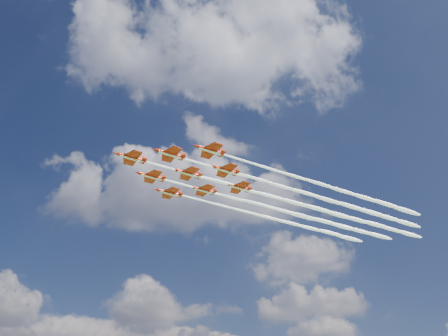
# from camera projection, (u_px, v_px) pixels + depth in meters

# --- Properties ---
(jet_lead) EXTENTS (82.06, 52.67, 2.61)m
(jet_lead) POSITION_uv_depth(u_px,v_px,m) (256.00, 192.00, 149.07)
(jet_lead) COLOR #A91C09
(jet_row2_port) EXTENTS (82.06, 52.67, 2.61)m
(jet_row2_port) POSITION_uv_depth(u_px,v_px,m) (291.00, 189.00, 147.40)
(jet_row2_port) COLOR #A91C09
(jet_row2_starb) EXTENTS (82.06, 52.67, 2.61)m
(jet_row2_starb) POSITION_uv_depth(u_px,v_px,m) (266.00, 206.00, 158.59)
(jet_row2_starb) COLOR #A91C09
(jet_row3_port) EXTENTS (82.06, 52.67, 2.61)m
(jet_row3_port) POSITION_uv_depth(u_px,v_px,m) (328.00, 186.00, 145.74)
(jet_row3_port) COLOR #A91C09
(jet_row3_centre) EXTENTS (82.06, 52.67, 2.61)m
(jet_row3_centre) POSITION_uv_depth(u_px,v_px,m) (300.00, 204.00, 156.93)
(jet_row3_centre) COLOR #A91C09
(jet_row3_starb) EXTENTS (82.06, 52.67, 2.61)m
(jet_row3_starb) POSITION_uv_depth(u_px,v_px,m) (276.00, 219.00, 168.11)
(jet_row3_starb) COLOR #A91C09
(jet_row4_port) EXTENTS (82.06, 52.67, 2.61)m
(jet_row4_port) POSITION_uv_depth(u_px,v_px,m) (334.00, 202.00, 155.26)
(jet_row4_port) COLOR #A91C09
(jet_row4_starb) EXTENTS (82.06, 52.67, 2.61)m
(jet_row4_starb) POSITION_uv_depth(u_px,v_px,m) (307.00, 217.00, 166.45)
(jet_row4_starb) COLOR #A91C09
(jet_tail) EXTENTS (82.06, 52.67, 2.61)m
(jet_tail) POSITION_uv_depth(u_px,v_px,m) (340.00, 215.00, 164.78)
(jet_tail) COLOR #A91C09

